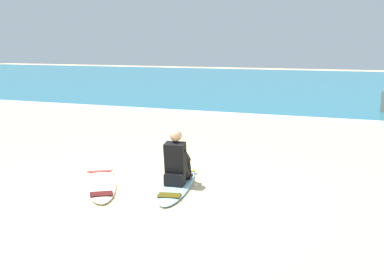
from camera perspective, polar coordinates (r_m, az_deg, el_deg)
ground_plane at (r=7.91m, az=-5.78°, el=-6.12°), size 80.00×80.00×0.00m
sea at (r=28.71m, az=14.45°, el=6.65°), size 80.00×28.00×0.10m
breaking_foam at (r=15.29m, az=8.01°, el=2.74°), size 80.00×0.90×0.11m
surfboard_main at (r=8.16m, az=-1.82°, el=-5.25°), size 1.10×2.56×0.08m
surfer_seated at (r=7.92m, az=-1.88°, el=-2.76°), size 0.42×0.73×0.95m
surfboard_spare_near at (r=8.30m, az=-11.18°, el=-5.18°), size 1.68×2.18×0.08m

